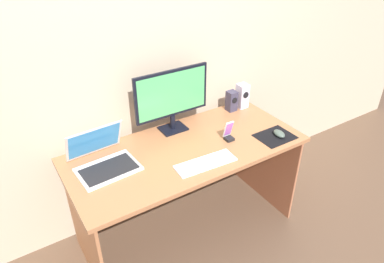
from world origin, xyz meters
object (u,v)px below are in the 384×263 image
(keyboard_external, at_px, (206,163))
(speaker_right, at_px, (242,96))
(phone_in_dock, at_px, (229,133))
(mouse, at_px, (279,134))
(speaker_near_monitor, at_px, (232,101))
(monitor, at_px, (172,97))
(laptop, at_px, (104,160))

(keyboard_external, bearing_deg, speaker_right, 38.93)
(keyboard_external, relative_size, phone_in_dock, 2.77)
(mouse, bearing_deg, speaker_near_monitor, 104.75)
(monitor, bearing_deg, speaker_near_monitor, 1.06)
(speaker_near_monitor, distance_m, laptop, 1.09)
(speaker_right, height_order, laptop, laptop)
(speaker_near_monitor, bearing_deg, monitor, -178.94)
(laptop, xyz_separation_m, mouse, (1.12, -0.32, -0.03))
(laptop, xyz_separation_m, keyboard_external, (0.52, -0.31, -0.04))
(keyboard_external, bearing_deg, mouse, 2.69)
(laptop, bearing_deg, speaker_right, 7.67)
(monitor, xyz_separation_m, speaker_right, (0.62, 0.01, -0.16))
(speaker_near_monitor, bearing_deg, speaker_right, 0.02)
(mouse, bearing_deg, speaker_right, 92.40)
(speaker_near_monitor, bearing_deg, keyboard_external, -140.03)
(monitor, height_order, mouse, monitor)
(speaker_right, xyz_separation_m, keyboard_external, (-0.66, -0.46, -0.09))
(speaker_right, height_order, phone_in_dock, speaker_right)
(speaker_near_monitor, relative_size, mouse, 1.57)
(monitor, xyz_separation_m, mouse, (0.56, -0.46, -0.23))
(speaker_right, bearing_deg, monitor, -179.11)
(keyboard_external, height_order, phone_in_dock, phone_in_dock)
(monitor, distance_m, mouse, 0.76)
(speaker_right, height_order, speaker_near_monitor, speaker_right)
(monitor, height_order, speaker_right, monitor)
(speaker_near_monitor, height_order, phone_in_dock, speaker_near_monitor)
(laptop, height_order, mouse, laptop)
(speaker_right, distance_m, laptop, 1.19)
(speaker_near_monitor, xyz_separation_m, laptop, (-1.08, -0.16, -0.03))
(mouse, distance_m, phone_in_dock, 0.35)
(keyboard_external, xyz_separation_m, phone_in_dock, (0.28, 0.14, 0.04))
(speaker_right, relative_size, speaker_near_monitor, 1.21)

